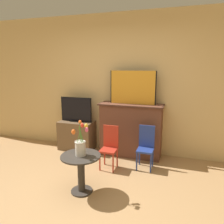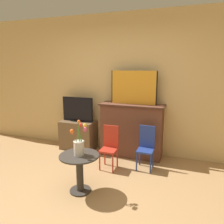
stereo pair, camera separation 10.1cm
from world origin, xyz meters
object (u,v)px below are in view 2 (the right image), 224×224
at_px(chair_blue, 146,145).
at_px(vase_tulips, 79,145).
at_px(painting, 134,88).
at_px(tv_monitor, 78,110).
at_px(chair_red, 110,145).

height_order(chair_blue, vase_tulips, vase_tulips).
bearing_deg(vase_tulips, painting, 76.21).
bearing_deg(tv_monitor, chair_red, -32.76).
bearing_deg(painting, chair_blue, -51.40).
relative_size(chair_blue, vase_tulips, 1.52).
bearing_deg(tv_monitor, painting, 1.65).
xyz_separation_m(tv_monitor, chair_blue, (1.51, -0.40, -0.44)).
bearing_deg(chair_red, tv_monitor, 147.24).
bearing_deg(tv_monitor, vase_tulips, -60.79).
distance_m(tv_monitor, chair_red, 1.18).
height_order(tv_monitor, chair_blue, tv_monitor).
xyz_separation_m(painting, chair_red, (-0.24, -0.63, -0.92)).
height_order(painting, chair_red, painting).
relative_size(tv_monitor, vase_tulips, 1.40).
bearing_deg(painting, chair_red, -110.66).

